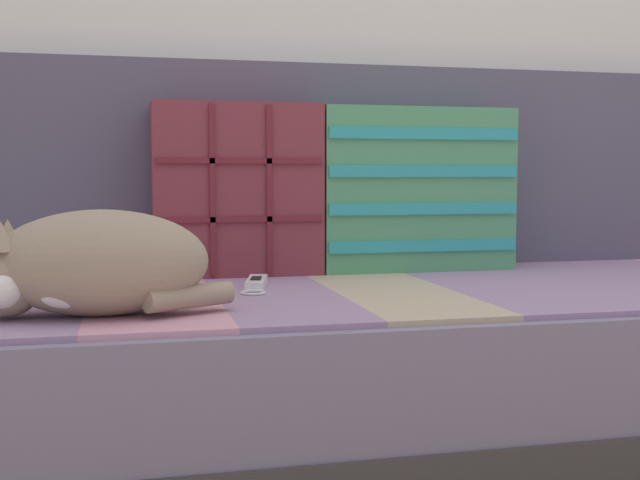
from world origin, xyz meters
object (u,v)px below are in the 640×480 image
couch (429,367)px  throw_pillow_quilted (237,190)px  sleeping_cat (86,266)px  throw_pillow_striped (415,189)px  game_remote_near (256,284)px

couch → throw_pillow_quilted: size_ratio=5.08×
couch → sleeping_cat: bearing=-159.8°
throw_pillow_quilted → throw_pillow_striped: size_ratio=0.83×
couch → throw_pillow_striped: size_ratio=4.20×
throw_pillow_striped → sleeping_cat: bearing=-146.7°
throw_pillow_quilted → sleeping_cat: size_ratio=0.92×
couch → throw_pillow_quilted: bearing=148.5°
sleeping_cat → game_remote_near: sleeping_cat is taller
throw_pillow_striped → throw_pillow_quilted: bearing=179.9°
throw_pillow_quilted → game_remote_near: bearing=-88.2°
couch → throw_pillow_quilted: throw_pillow_quilted is taller
throw_pillow_quilted → sleeping_cat: (-0.31, -0.48, -0.11)m
couch → throw_pillow_striped: throw_pillow_striped is taller
sleeping_cat → game_remote_near: 0.41m
throw_pillow_striped → game_remote_near: throw_pillow_striped is taller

